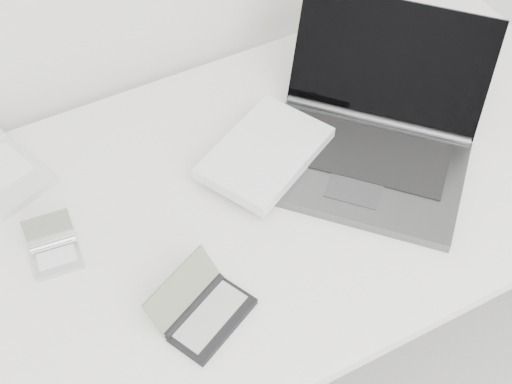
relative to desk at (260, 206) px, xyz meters
name	(u,v)px	position (x,y,z in m)	size (l,w,h in m)	color
desk	(260,206)	(0.00, 0.00, 0.00)	(1.60, 0.80, 0.73)	white
laptop_large	(344,141)	(0.20, 0.01, 0.09)	(0.64, 0.56, 0.26)	#545759
pda_silver	(55,251)	(-0.41, 0.04, 0.06)	(0.10, 0.11, 0.07)	silver
palmtop_charcoal	(204,312)	(-0.22, -0.20, 0.06)	(0.19, 0.18, 0.07)	black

